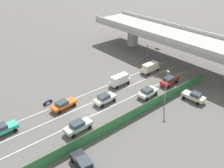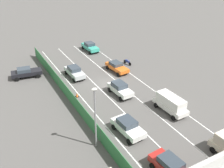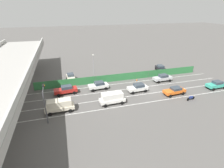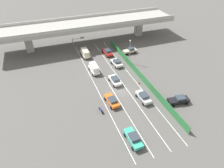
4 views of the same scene
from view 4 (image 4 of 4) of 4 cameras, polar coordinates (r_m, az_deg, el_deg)
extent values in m
plane|color=#565451|center=(46.46, 2.52, -2.09)|extent=(300.00, 300.00, 0.00)
cube|color=silver|center=(48.44, -4.82, -0.37)|extent=(0.14, 44.65, 0.01)
cube|color=silver|center=(49.20, -1.17, 0.43)|extent=(0.14, 44.65, 0.01)
cube|color=silver|center=(50.17, 2.35, 1.19)|extent=(0.14, 44.65, 0.01)
cube|color=silver|center=(51.32, 5.72, 1.92)|extent=(0.14, 44.65, 0.01)
cube|color=#A09E99|center=(67.63, -7.09, 16.50)|extent=(58.40, 11.01, 1.04)
cube|color=#B2B2AD|center=(62.47, -5.87, 15.86)|extent=(58.40, 0.30, 0.90)
cube|color=#B2B2AD|center=(72.22, -8.27, 18.50)|extent=(58.40, 0.30, 0.90)
cube|color=#A09E99|center=(67.37, -22.67, 10.78)|extent=(2.17, 2.17, 5.75)
cube|color=#A09E99|center=(75.07, 7.55, 15.71)|extent=(2.17, 2.17, 5.75)
cube|color=#2D753D|center=(51.51, 7.52, 3.12)|extent=(0.06, 40.65, 1.81)
cylinder|color=#4C514C|center=(39.14, 21.25, -12.44)|extent=(0.10, 0.10, 1.81)
cylinder|color=#4C514C|center=(46.78, 11.23, -1.15)|extent=(0.10, 0.10, 1.81)
cylinder|color=#4C514C|center=(56.67, 4.44, 6.63)|extent=(0.10, 0.10, 1.81)
cylinder|color=#4C514C|center=(67.84, -0.34, 11.94)|extent=(0.10, 0.10, 1.81)
cube|color=#B7BABC|center=(44.07, 8.91, -3.70)|extent=(1.89, 4.57, 0.65)
cube|color=#333D47|center=(43.58, 9.08, -3.19)|extent=(1.58, 2.05, 0.58)
cylinder|color=black|center=(45.01, 6.94, -3.30)|extent=(0.25, 0.65, 0.64)
cylinder|color=black|center=(45.73, 8.82, -2.76)|extent=(0.25, 0.65, 0.64)
cylinder|color=black|center=(43.05, 8.89, -5.68)|extent=(0.25, 0.65, 0.64)
cylinder|color=black|center=(43.81, 10.82, -5.07)|extent=(0.25, 0.65, 0.64)
cube|color=silver|center=(48.57, 0.81, 1.05)|extent=(1.95, 4.34, 0.64)
cube|color=#333D47|center=(48.00, 0.96, 1.47)|extent=(1.63, 2.12, 0.59)
cylinder|color=black|center=(49.65, -0.79, 1.25)|extent=(0.25, 0.65, 0.64)
cylinder|color=black|center=(50.23, 1.05, 1.70)|extent=(0.25, 0.65, 0.64)
cylinder|color=black|center=(47.49, 0.55, -0.58)|extent=(0.25, 0.65, 0.64)
cylinder|color=black|center=(48.09, 2.45, -0.09)|extent=(0.25, 0.65, 0.64)
cube|color=silver|center=(52.92, -5.12, 4.10)|extent=(1.97, 4.77, 0.58)
cube|color=silver|center=(52.48, -5.17, 4.88)|extent=(1.72, 3.91, 1.11)
cylinder|color=black|center=(54.25, -6.53, 4.32)|extent=(0.24, 0.65, 0.64)
cylinder|color=black|center=(54.68, -4.73, 4.72)|extent=(0.24, 0.65, 0.64)
cylinder|color=black|center=(51.65, -5.47, 2.60)|extent=(0.24, 0.65, 0.64)
cylinder|color=black|center=(52.10, -3.60, 3.03)|extent=(0.24, 0.65, 0.64)
cube|color=orange|center=(42.74, -0.07, -4.72)|extent=(2.12, 4.73, 0.55)
cube|color=#333D47|center=(42.16, 0.15, -4.49)|extent=(1.69, 2.12, 0.48)
cylinder|color=black|center=(43.84, -1.97, -4.26)|extent=(0.27, 0.66, 0.64)
cylinder|color=black|center=(44.39, 0.09, -3.64)|extent=(0.27, 0.66, 0.64)
cylinder|color=black|center=(41.71, -0.23, -6.78)|extent=(0.27, 0.66, 0.64)
cylinder|color=black|center=(42.28, 1.92, -6.09)|extent=(0.27, 0.66, 0.64)
cube|color=beige|center=(60.83, -7.64, 8.46)|extent=(1.99, 4.90, 0.59)
cube|color=beige|center=(60.44, -7.70, 9.17)|extent=(1.74, 4.02, 1.10)
cylinder|color=black|center=(62.28, -8.85, 8.57)|extent=(0.24, 0.65, 0.64)
cylinder|color=black|center=(62.65, -7.21, 8.90)|extent=(0.24, 0.65, 0.64)
cylinder|color=black|center=(59.44, -8.02, 7.23)|extent=(0.24, 0.65, 0.64)
cylinder|color=black|center=(59.83, -6.31, 7.58)|extent=(0.24, 0.65, 0.64)
cube|color=teal|center=(35.96, 6.05, -15.11)|extent=(1.89, 4.62, 0.64)
cube|color=#333D47|center=(35.39, 6.26, -14.74)|extent=(1.59, 1.90, 0.54)
cylinder|color=black|center=(36.91, 3.63, -14.28)|extent=(0.24, 0.65, 0.64)
cylinder|color=black|center=(37.46, 6.09, -13.45)|extent=(0.24, 0.65, 0.64)
cylinder|color=black|center=(35.25, 5.90, -17.84)|extent=(0.24, 0.65, 0.64)
cylinder|color=black|center=(35.83, 8.47, -16.89)|extent=(0.24, 0.65, 0.64)
cube|color=white|center=(55.70, 1.31, 6.04)|extent=(2.16, 4.36, 0.63)
cube|color=#333D47|center=(55.22, 1.42, 6.48)|extent=(1.77, 2.06, 0.58)
cylinder|color=black|center=(56.71, -0.18, 6.09)|extent=(0.27, 0.65, 0.64)
cylinder|color=black|center=(57.41, 1.50, 6.48)|extent=(0.27, 0.65, 0.64)
cylinder|color=black|center=(54.48, 1.09, 4.72)|extent=(0.27, 0.65, 0.64)
cylinder|color=black|center=(55.20, 2.82, 5.13)|extent=(0.27, 0.65, 0.64)
cube|color=red|center=(61.27, -1.35, 9.06)|extent=(2.10, 4.73, 0.70)
cube|color=#333D47|center=(60.79, -1.26, 9.50)|extent=(1.68, 2.24, 0.58)
cylinder|color=black|center=(62.49, -2.67, 9.07)|extent=(0.27, 0.66, 0.64)
cylinder|color=black|center=(63.09, -1.23, 9.38)|extent=(0.27, 0.66, 0.64)
cylinder|color=black|center=(59.94, -1.47, 7.85)|extent=(0.27, 0.66, 0.64)
cylinder|color=black|center=(60.57, 0.02, 8.18)|extent=(0.27, 0.66, 0.64)
cylinder|color=black|center=(41.63, -3.62, -7.00)|extent=(0.18, 0.61, 0.60)
cylinder|color=black|center=(40.74, -2.78, -8.15)|extent=(0.18, 0.61, 0.60)
cube|color=navy|center=(40.99, -3.22, -7.29)|extent=(0.41, 0.95, 0.36)
cylinder|color=#B2B2B2|center=(41.14, -3.58, -6.47)|extent=(0.60, 0.12, 0.03)
cube|color=black|center=(45.10, 18.39, -4.38)|extent=(4.78, 2.39, 0.59)
cube|color=#333D47|center=(44.93, 18.93, -3.76)|extent=(2.18, 1.82, 0.52)
cylinder|color=black|center=(44.13, 17.04, -5.88)|extent=(0.66, 0.31, 0.64)
cylinder|color=black|center=(45.26, 16.05, -4.43)|extent=(0.66, 0.31, 0.64)
cylinder|color=black|center=(45.58, 20.51, -5.19)|extent=(0.66, 0.31, 0.64)
cylinder|color=black|center=(46.67, 19.46, -3.81)|extent=(0.66, 0.31, 0.64)
cube|color=beige|center=(62.34, 5.08, 9.41)|extent=(4.33, 2.04, 0.67)
cube|color=#333D47|center=(62.24, 5.42, 9.98)|extent=(1.82, 1.64, 0.59)
cylinder|color=black|center=(61.27, 4.28, 8.42)|extent=(0.66, 0.27, 0.64)
cylinder|color=black|center=(62.59, 3.52, 9.09)|extent=(0.66, 0.27, 0.64)
cylinder|color=black|center=(62.58, 6.60, 8.91)|extent=(0.66, 0.27, 0.64)
cylinder|color=black|center=(63.88, 5.81, 9.56)|extent=(0.66, 0.27, 0.64)
cylinder|color=#47474C|center=(61.14, -10.94, 10.31)|extent=(0.18, 0.18, 5.43)
cylinder|color=#47474C|center=(60.46, -9.70, 12.67)|extent=(3.21, 0.26, 0.12)
cube|color=black|center=(60.74, -8.51, 12.90)|extent=(0.97, 0.32, 0.32)
sphere|color=#390706|center=(60.53, -8.75, 12.79)|extent=(0.20, 0.20, 0.20)
sphere|color=#EFA319|center=(60.59, -8.47, 12.84)|extent=(0.20, 0.20, 0.20)
sphere|color=black|center=(60.66, -8.19, 12.90)|extent=(0.20, 0.20, 0.20)
cylinder|color=gray|center=(56.03, 5.05, 8.97)|extent=(0.16, 0.16, 6.52)
ellipsoid|color=silver|center=(54.55, 5.24, 12.18)|extent=(0.60, 0.36, 0.28)
cone|color=orange|center=(49.13, 7.74, 0.40)|extent=(0.36, 0.36, 0.57)
cube|color=black|center=(49.28, 7.71, 0.14)|extent=(0.47, 0.47, 0.03)
camera|label=1|loc=(46.07, 54.34, 17.07)|focal=38.25mm
camera|label=2|loc=(71.22, 5.59, 27.53)|focal=41.52mm
camera|label=3|loc=(55.16, -38.05, 15.99)|focal=27.83mm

